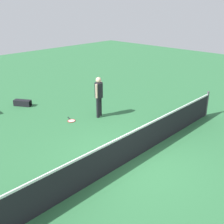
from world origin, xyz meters
TOP-DOWN VIEW (x-y plane):
  - ground_plane at (0.00, 0.00)m, footprint 40.00×40.00m
  - court_net at (0.00, 0.00)m, footprint 10.09×0.09m
  - player_near_side at (-1.80, -3.21)m, footprint 0.51×0.44m
  - tennis_racket_near_player at (-0.68, -3.69)m, footprint 0.40×0.61m
  - tennis_ball_near_player at (0.40, -0.97)m, footprint 0.07×0.07m
  - tennis_ball_by_net at (2.92, -0.68)m, footprint 0.07×0.07m
  - tennis_ball_midcourt at (-2.74, -4.22)m, footprint 0.07×0.07m
  - tennis_ball_baseline at (2.33, -0.58)m, footprint 0.07×0.07m
  - equipment_bag at (-0.25, -6.69)m, footprint 0.66×0.83m

SIDE VIEW (x-z plane):
  - ground_plane at x=0.00m, z-range 0.00..0.00m
  - tennis_racket_near_player at x=-0.68m, z-range 0.00..0.03m
  - tennis_ball_near_player at x=0.40m, z-range 0.00..0.07m
  - tennis_ball_by_net at x=2.92m, z-range 0.00..0.07m
  - tennis_ball_midcourt at x=-2.74m, z-range 0.00..0.07m
  - tennis_ball_baseline at x=2.33m, z-range 0.00..0.07m
  - equipment_bag at x=-0.25m, z-range 0.00..0.28m
  - court_net at x=0.00m, z-range -0.03..1.04m
  - player_near_side at x=-1.80m, z-range 0.16..1.86m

